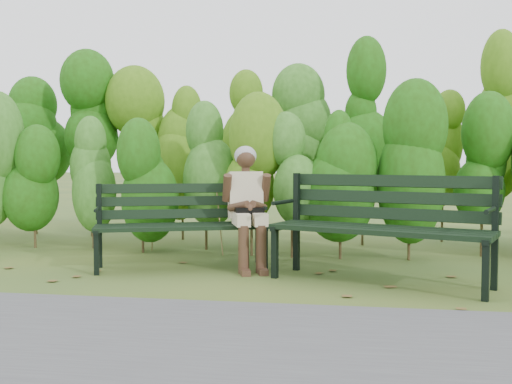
# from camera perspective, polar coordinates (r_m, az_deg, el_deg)

# --- Properties ---
(ground) EXTENTS (80.00, 80.00, 0.00)m
(ground) POSITION_cam_1_polar(r_m,az_deg,el_deg) (5.36, -0.60, -8.23)
(ground) COLOR #355427
(footpath) EXTENTS (60.00, 2.50, 0.01)m
(footpath) POSITION_cam_1_polar(r_m,az_deg,el_deg) (3.29, -7.41, -15.57)
(footpath) COLOR #474749
(footpath) RESTS_ON ground
(hedge_band) EXTENTS (11.04, 1.67, 2.42)m
(hedge_band) POSITION_cam_1_polar(r_m,az_deg,el_deg) (7.10, 1.96, 4.76)
(hedge_band) COLOR #47381E
(hedge_band) RESTS_ON ground
(leaf_litter) EXTENTS (5.05, 2.13, 0.01)m
(leaf_litter) POSITION_cam_1_polar(r_m,az_deg,el_deg) (4.98, 0.07, -9.09)
(leaf_litter) COLOR brown
(leaf_litter) RESTS_ON ground
(bench_left) EXTENTS (1.72, 1.05, 0.82)m
(bench_left) POSITION_cam_1_polar(r_m,az_deg,el_deg) (5.90, -7.16, -2.47)
(bench_left) COLOR black
(bench_left) RESTS_ON ground
(bench_right) EXTENTS (1.95, 1.21, 0.93)m
(bench_right) POSITION_cam_1_polar(r_m,az_deg,el_deg) (5.26, 12.03, -2.52)
(bench_right) COLOR black
(bench_right) RESTS_ON ground
(seated_woman) EXTENTS (0.53, 0.74, 1.19)m
(seated_woman) POSITION_cam_1_polar(r_m,az_deg,el_deg) (5.79, -0.83, -0.68)
(seated_woman) COLOR #C4B296
(seated_woman) RESTS_ON ground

